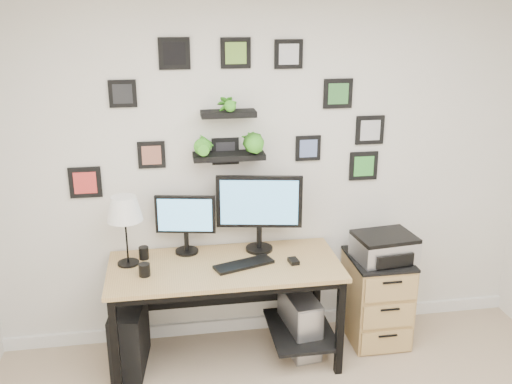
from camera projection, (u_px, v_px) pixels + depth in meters
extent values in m
plane|color=silver|center=(268.00, 171.00, 4.16)|extent=(4.00, 0.00, 4.00)
cube|color=white|center=(268.00, 322.00, 4.55)|extent=(4.00, 0.03, 0.10)
cube|color=tan|center=(225.00, 267.00, 3.94)|extent=(1.60, 0.70, 0.03)
cube|color=black|center=(225.00, 272.00, 3.95)|extent=(1.54, 0.64, 0.05)
cube|color=black|center=(221.00, 280.00, 4.34)|extent=(1.44, 0.02, 0.41)
cube|color=black|center=(300.00, 329.00, 4.20)|extent=(0.45, 0.63, 0.03)
cube|color=black|center=(115.00, 348.00, 3.66)|extent=(0.05, 0.05, 0.72)
cube|color=black|center=(121.00, 302.00, 4.23)|extent=(0.05, 0.05, 0.72)
cube|color=black|center=(340.00, 328.00, 3.89)|extent=(0.05, 0.05, 0.72)
cube|color=black|center=(317.00, 286.00, 4.46)|extent=(0.05, 0.05, 0.72)
cylinder|color=black|center=(187.00, 251.00, 4.12)|extent=(0.19, 0.19, 0.02)
cylinder|color=black|center=(187.00, 242.00, 4.10)|extent=(0.04, 0.04, 0.15)
cube|color=black|center=(185.00, 214.00, 4.03)|extent=(0.42, 0.11, 0.28)
cube|color=#59A5D8|center=(185.00, 215.00, 4.01)|extent=(0.38, 0.08, 0.24)
cylinder|color=black|center=(259.00, 249.00, 4.16)|extent=(0.23, 0.23, 0.02)
cylinder|color=black|center=(259.00, 238.00, 4.14)|extent=(0.05, 0.05, 0.17)
cube|color=black|center=(259.00, 202.00, 4.04)|extent=(0.61, 0.14, 0.38)
cube|color=#59A5D8|center=(259.00, 203.00, 4.02)|extent=(0.54, 0.10, 0.33)
cube|color=black|center=(244.00, 264.00, 3.92)|extent=(0.44, 0.26, 0.02)
cube|color=black|center=(294.00, 261.00, 3.96)|extent=(0.07, 0.10, 0.03)
cylinder|color=black|center=(128.00, 263.00, 3.94)|extent=(0.15, 0.15, 0.01)
cylinder|color=black|center=(126.00, 233.00, 3.87)|extent=(0.01, 0.01, 0.45)
cone|color=white|center=(124.00, 209.00, 3.82)|extent=(0.24, 0.24, 0.17)
cylinder|color=black|center=(144.00, 270.00, 3.76)|extent=(0.08, 0.08, 0.09)
cylinder|color=black|center=(144.00, 253.00, 4.01)|extent=(0.07, 0.07, 0.09)
cube|color=black|center=(130.00, 336.00, 4.01)|extent=(0.26, 0.50, 0.48)
cube|color=gray|center=(299.00, 322.00, 4.22)|extent=(0.25, 0.46, 0.44)
cube|color=silver|center=(311.00, 338.00, 4.02)|extent=(0.18, 0.03, 0.41)
cube|color=tan|center=(376.00, 299.00, 4.34)|extent=(0.42, 0.50, 0.65)
cube|color=black|center=(379.00, 259.00, 4.24)|extent=(0.43, 0.51, 0.02)
cube|color=tan|center=(387.00, 342.00, 4.17)|extent=(0.39, 0.02, 0.18)
cylinder|color=black|center=(388.00, 336.00, 4.14)|extent=(0.14, 0.02, 0.02)
cube|color=tan|center=(389.00, 316.00, 4.10)|extent=(0.39, 0.02, 0.18)
cylinder|color=black|center=(390.00, 310.00, 4.07)|extent=(0.14, 0.02, 0.02)
cube|color=tan|center=(391.00, 289.00, 4.03)|extent=(0.39, 0.02, 0.18)
cylinder|color=black|center=(392.00, 283.00, 4.00)|extent=(0.14, 0.02, 0.02)
cube|color=silver|center=(384.00, 249.00, 4.18)|extent=(0.45, 0.37, 0.16)
cube|color=black|center=(385.00, 237.00, 4.15)|extent=(0.45, 0.37, 0.03)
cube|color=black|center=(395.00, 261.00, 4.03)|extent=(0.29, 0.05, 0.10)
cube|color=black|center=(229.00, 156.00, 3.98)|extent=(0.50, 0.18, 0.04)
cube|color=black|center=(228.00, 114.00, 3.88)|extent=(0.38, 0.15, 0.04)
imported|color=green|center=(204.00, 135.00, 3.91)|extent=(0.15, 0.12, 0.27)
imported|color=green|center=(253.00, 133.00, 3.96)|extent=(0.15, 0.15, 0.27)
imported|color=green|center=(228.00, 92.00, 3.83)|extent=(0.13, 0.09, 0.25)
cube|color=black|center=(289.00, 54.00, 3.91)|extent=(0.20, 0.02, 0.20)
cube|color=silver|center=(289.00, 54.00, 3.90)|extent=(0.14, 0.00, 0.14)
cube|color=black|center=(225.00, 151.00, 4.05)|extent=(0.19, 0.02, 0.19)
cube|color=black|center=(226.00, 152.00, 4.04)|extent=(0.13, 0.00, 0.13)
cube|color=black|center=(123.00, 94.00, 3.81)|extent=(0.18, 0.02, 0.18)
cube|color=black|center=(122.00, 94.00, 3.80)|extent=(0.13, 0.00, 0.13)
cube|color=black|center=(85.00, 182.00, 3.96)|extent=(0.22, 0.02, 0.22)
cube|color=red|center=(85.00, 183.00, 3.95)|extent=(0.15, 0.00, 0.15)
cube|color=black|center=(152.00, 155.00, 3.97)|extent=(0.19, 0.02, 0.19)
cube|color=#9B5B47|center=(152.00, 155.00, 3.96)|extent=(0.13, 0.00, 0.13)
cube|color=black|center=(174.00, 54.00, 3.78)|extent=(0.21, 0.02, 0.21)
cube|color=black|center=(174.00, 54.00, 3.77)|extent=(0.15, 0.00, 0.15)
cube|color=black|center=(363.00, 166.00, 4.26)|extent=(0.22, 0.02, 0.22)
cube|color=green|center=(364.00, 166.00, 4.25)|extent=(0.15, 0.00, 0.15)
cube|color=black|center=(308.00, 148.00, 4.14)|extent=(0.18, 0.02, 0.18)
cube|color=#6275AC|center=(308.00, 149.00, 4.13)|extent=(0.13, 0.00, 0.13)
cube|color=black|center=(338.00, 94.00, 4.05)|extent=(0.21, 0.02, 0.21)
cube|color=#367737|center=(338.00, 94.00, 4.04)|extent=(0.15, 0.00, 0.15)
cube|color=black|center=(236.00, 53.00, 3.85)|extent=(0.21, 0.02, 0.21)
cube|color=#689C34|center=(236.00, 53.00, 3.84)|extent=(0.14, 0.00, 0.14)
cube|color=black|center=(370.00, 130.00, 4.18)|extent=(0.21, 0.02, 0.21)
cube|color=#B9B9BD|center=(370.00, 130.00, 4.17)|extent=(0.15, 0.00, 0.15)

